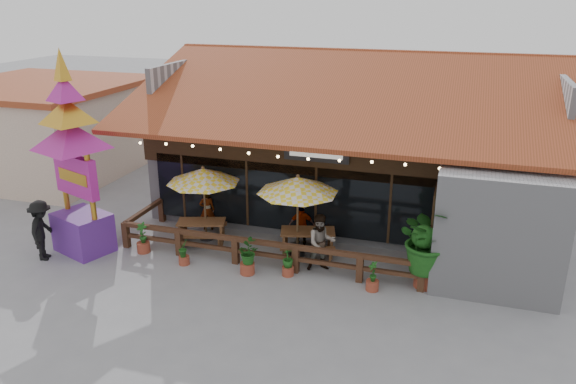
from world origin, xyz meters
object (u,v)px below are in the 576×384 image
(pedestrian, at_px, (42,230))
(umbrella_right, at_px, (298,185))
(umbrella_left, at_px, (203,176))
(picnic_table_right, at_px, (308,238))
(thai_sign_tower, at_px, (71,141))
(picnic_table_left, at_px, (202,228))
(tropical_plant, at_px, (429,241))

(pedestrian, bearing_deg, umbrella_right, -92.58)
(umbrella_left, height_order, umbrella_right, umbrella_right)
(picnic_table_right, height_order, thai_sign_tower, thai_sign_tower)
(umbrella_right, height_order, pedestrian, umbrella_right)
(picnic_table_right, distance_m, pedestrian, 8.56)
(umbrella_right, relative_size, thai_sign_tower, 0.49)
(umbrella_right, bearing_deg, umbrella_left, 175.59)
(umbrella_left, relative_size, picnic_table_left, 1.49)
(thai_sign_tower, xyz_separation_m, pedestrian, (-0.84, -0.92, -2.77))
(picnic_table_left, bearing_deg, tropical_plant, -6.29)
(umbrella_left, distance_m, picnic_table_left, 1.83)
(umbrella_left, bearing_deg, picnic_table_left, -98.55)
(picnic_table_left, relative_size, pedestrian, 0.98)
(tropical_plant, bearing_deg, pedestrian, -171.09)
(umbrella_right, bearing_deg, pedestrian, -160.67)
(thai_sign_tower, bearing_deg, umbrella_left, 30.58)
(umbrella_left, xyz_separation_m, pedestrian, (-4.32, -2.98, -1.34))
(umbrella_right, distance_m, picnic_table_right, 1.91)
(pedestrian, bearing_deg, thai_sign_tower, -64.28)
(umbrella_left, xyz_separation_m, picnic_table_left, (-0.04, -0.26, -1.81))
(pedestrian, bearing_deg, picnic_table_right, -92.11)
(tropical_plant, bearing_deg, thai_sign_tower, -175.09)
(thai_sign_tower, height_order, tropical_plant, thai_sign_tower)
(tropical_plant, bearing_deg, umbrella_left, 171.73)
(umbrella_left, height_order, pedestrian, umbrella_left)
(thai_sign_tower, bearing_deg, picnic_table_right, 15.35)
(thai_sign_tower, relative_size, pedestrian, 3.57)
(umbrella_right, height_order, picnic_table_right, umbrella_right)
(umbrella_left, bearing_deg, thai_sign_tower, -149.42)
(picnic_table_left, relative_size, tropical_plant, 0.77)
(thai_sign_tower, height_order, pedestrian, thai_sign_tower)
(umbrella_right, xyz_separation_m, tropical_plant, (4.20, -0.84, -0.98))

